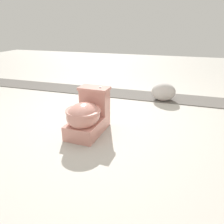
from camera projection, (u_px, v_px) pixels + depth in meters
ground_plane at (90, 124)px, 2.85m from camera, size 14.00×14.00×0.00m
gravel_strip at (146, 96)px, 3.93m from camera, size 0.56×8.00×0.01m
toilet at (87, 115)px, 2.54m from camera, size 0.65×0.41×0.52m
boulder_near at (163, 92)px, 3.66m from camera, size 0.35×0.42×0.30m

